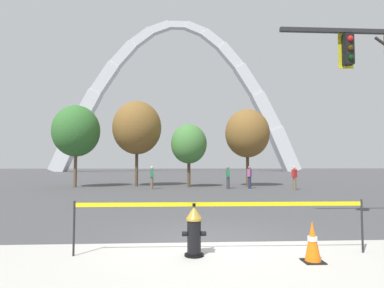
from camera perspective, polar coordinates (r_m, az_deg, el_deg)
The scene contains 13 objects.
ground_plane at distance 7.67m, azimuth 3.22°, elevation -16.58°, with size 240.00×240.00×0.00m, color #474749.
fire_hydrant at distance 6.38m, azimuth 0.36°, elevation -14.98°, with size 0.46×0.48×0.99m.
caution_tape_barrier at distance 6.47m, azimuth 5.03°, elevation -12.57°, with size 5.61×0.12×1.04m.
traffic_cone_by_hydrant at distance 6.39m, azimuth 20.30°, elevation -15.73°, with size 0.36×0.36×0.73m.
monument_arch at distance 78.02m, azimuth -2.57°, elevation 7.24°, with size 58.24×3.31×36.64m.
tree_far_left at distance 26.22m, azimuth -19.56°, elevation 2.15°, with size 3.53×3.53×6.19m.
tree_left_mid at distance 26.30m, azimuth -9.58°, elevation 2.81°, with size 3.85×3.85×6.74m.
tree_center_left at distance 24.85m, azimuth -0.55°, elevation 0.01°, with size 2.73×2.73×4.78m.
tree_center_right at distance 26.02m, azimuth 9.63°, elevation 1.84°, with size 3.46×3.46×6.06m.
pedestrian_walking_left at distance 23.65m, azimuth 10.02°, elevation -5.69°, with size 0.36×0.39×1.59m.
pedestrian_standing_center at distance 23.09m, azimuth -7.04°, elevation -5.77°, with size 0.22×0.34×1.59m.
pedestrian_walking_right at distance 23.06m, azimuth 17.46°, elevation -5.64°, with size 0.39×0.34×1.59m.
pedestrian_near_trees at distance 23.29m, azimuth 6.30°, elevation -5.76°, with size 0.22×0.35×1.59m.
Camera 1 is at (-0.83, -7.43, 1.73)m, focal length 30.55 mm.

